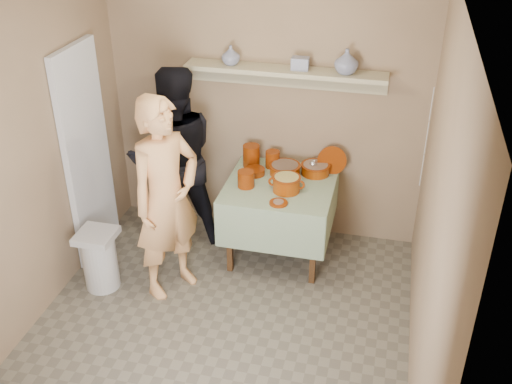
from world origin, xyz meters
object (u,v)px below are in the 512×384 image
(person_cook, at_px, (167,199))
(serving_table, at_px, (280,195))
(person_helper, at_px, (174,159))
(trash_bin, at_px, (100,259))
(cazuela_rice, at_px, (286,182))

(person_cook, height_order, serving_table, person_cook)
(person_helper, distance_m, trash_bin, 1.14)
(person_cook, height_order, person_helper, person_cook)
(person_cook, distance_m, serving_table, 1.11)
(person_helper, bearing_deg, person_cook, 74.94)
(cazuela_rice, bearing_deg, person_cook, -146.12)
(person_helper, relative_size, cazuela_rice, 5.38)
(serving_table, bearing_deg, trash_bin, -148.66)
(person_cook, relative_size, serving_table, 1.84)
(person_cook, relative_size, cazuela_rice, 5.42)
(person_cook, bearing_deg, person_helper, 47.36)
(serving_table, bearing_deg, cazuela_rice, -57.98)
(person_cook, bearing_deg, serving_table, -16.51)
(person_cook, relative_size, trash_bin, 3.19)
(serving_table, distance_m, trash_bin, 1.70)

